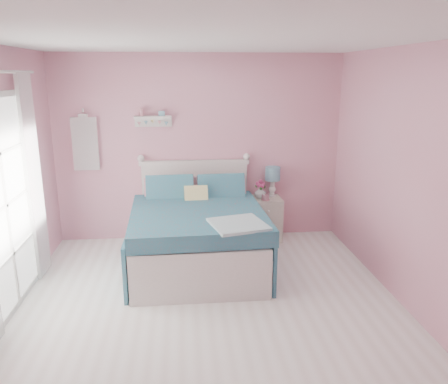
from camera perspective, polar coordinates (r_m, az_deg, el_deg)
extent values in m
plane|color=white|center=(4.50, -1.81, -15.87)|extent=(4.50, 4.50, 0.00)
plane|color=pink|center=(6.19, -3.24, 5.66)|extent=(4.00, 0.00, 4.00)
plane|color=pink|center=(1.91, 2.34, -17.11)|extent=(4.00, 0.00, 4.00)
plane|color=pink|center=(4.56, 23.99, 0.92)|extent=(0.00, 4.50, 4.50)
plane|color=white|center=(3.87, -2.15, 19.33)|extent=(4.50, 4.50, 0.00)
cube|color=silver|center=(5.50, -3.44, -7.44)|extent=(1.52, 1.96, 0.41)
cube|color=silver|center=(5.40, -3.48, -4.62)|extent=(1.45, 1.90, 0.16)
cube|color=silver|center=(6.30, -3.80, -1.25)|extent=(1.48, 0.07, 1.09)
cube|color=silver|center=(6.16, -3.89, 3.87)|extent=(1.54, 0.09, 0.06)
cube|color=silver|center=(4.61, -3.02, -11.14)|extent=(1.48, 0.06, 0.56)
cube|color=teal|center=(5.20, -3.46, -3.42)|extent=(1.63, 1.70, 0.18)
cube|color=#D28792|center=(5.93, -7.04, -0.06)|extent=(0.69, 0.30, 0.43)
cube|color=#D28792|center=(5.94, -0.46, 0.10)|extent=(0.69, 0.30, 0.43)
cube|color=#CCBC59|center=(5.66, -3.66, -0.72)|extent=(0.31, 0.23, 0.31)
cube|color=beige|center=(6.31, 5.44, -3.48)|extent=(0.43, 0.40, 0.62)
cube|color=silver|center=(6.08, 5.81, -2.44)|extent=(0.37, 0.02, 0.16)
sphere|color=white|center=(6.06, 5.85, -2.50)|extent=(0.03, 0.03, 0.03)
cylinder|color=white|center=(6.33, 6.29, -0.42)|extent=(0.14, 0.14, 0.02)
cylinder|color=white|center=(6.30, 6.32, 0.60)|extent=(0.07, 0.07, 0.23)
cylinder|color=#71AABC|center=(6.25, 6.38, 2.40)|extent=(0.21, 0.21, 0.19)
imported|color=silver|center=(6.18, 4.76, -0.05)|extent=(0.20, 0.20, 0.17)
imported|color=#C08194|center=(6.10, 5.43, -0.69)|extent=(0.13, 0.13, 0.08)
sphere|color=#C9447E|center=(6.14, 4.80, 1.37)|extent=(0.06, 0.06, 0.06)
sphere|color=#C9447E|center=(6.17, 5.12, 1.06)|extent=(0.06, 0.06, 0.06)
sphere|color=#C9447E|center=(6.15, 4.41, 1.12)|extent=(0.06, 0.06, 0.06)
sphere|color=#C9447E|center=(6.13, 5.02, 0.77)|extent=(0.06, 0.06, 0.06)
sphere|color=#C9447E|center=(6.13, 4.54, 0.87)|extent=(0.06, 0.06, 0.06)
cube|color=silver|center=(6.06, -9.28, 9.58)|extent=(0.50, 0.14, 0.04)
cube|color=silver|center=(6.12, -9.21, 8.98)|extent=(0.50, 0.03, 0.12)
cylinder|color=#D18C99|center=(6.06, -10.74, 10.18)|extent=(0.06, 0.06, 0.10)
cube|color=#71AABC|center=(6.05, -8.14, 10.09)|extent=(0.08, 0.06, 0.07)
cube|color=white|center=(6.24, -17.68, 5.98)|extent=(0.34, 0.03, 0.72)
cube|color=silver|center=(5.13, -25.28, -12.90)|extent=(0.04, 1.32, 0.06)
cube|color=silver|center=(5.33, -24.30, 0.03)|extent=(0.04, 0.06, 2.10)
cube|color=white|center=(4.76, -26.69, -1.59)|extent=(0.02, 1.20, 2.04)
cube|color=white|center=(5.39, -23.57, 1.69)|extent=(0.04, 0.40, 2.32)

